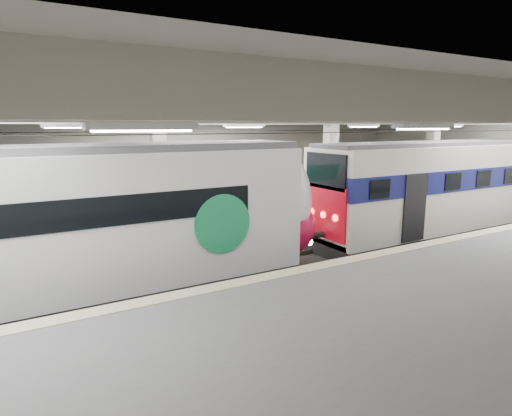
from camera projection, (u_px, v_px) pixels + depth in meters
station_hall at (303, 183)px, 13.02m from camera, size 36.00×24.00×5.75m
modern_emu at (130, 223)px, 12.31m from camera, size 13.81×2.85×4.45m
older_rer at (437, 188)px, 18.94m from camera, size 12.86×2.84×4.27m
far_train at (127, 195)px, 17.60m from camera, size 12.80×2.67×4.13m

